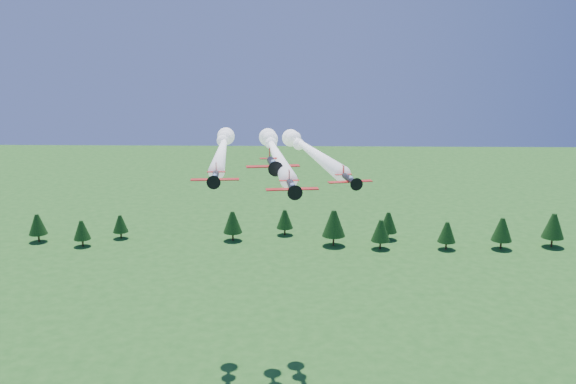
{
  "coord_description": "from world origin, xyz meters",
  "views": [
    {
      "loc": [
        3.79,
        -93.86,
        66.41
      ],
      "look_at": [
        1.45,
        0.0,
        43.56
      ],
      "focal_mm": 40.0,
      "sensor_mm": 36.0,
      "label": 1
    }
  ],
  "objects_px": {
    "plane_left": "(223,147)",
    "plane_right": "(308,149)",
    "plane_lead": "(275,151)",
    "plane_slot": "(273,163)"
  },
  "relations": [
    {
      "from": "plane_slot",
      "to": "plane_lead",
      "type": "bearing_deg",
      "value": 82.23
    },
    {
      "from": "plane_lead",
      "to": "plane_left",
      "type": "relative_size",
      "value": 1.1
    },
    {
      "from": "plane_lead",
      "to": "plane_slot",
      "type": "bearing_deg",
      "value": -95.93
    },
    {
      "from": "plane_right",
      "to": "plane_slot",
      "type": "height_order",
      "value": "plane_slot"
    },
    {
      "from": "plane_left",
      "to": "plane_right",
      "type": "distance_m",
      "value": 16.25
    },
    {
      "from": "plane_lead",
      "to": "plane_right",
      "type": "distance_m",
      "value": 7.89
    },
    {
      "from": "plane_right",
      "to": "plane_slot",
      "type": "xyz_separation_m",
      "value": [
        -5.79,
        -20.74,
        1.25
      ]
    },
    {
      "from": "plane_lead",
      "to": "plane_left",
      "type": "bearing_deg",
      "value": 149.46
    },
    {
      "from": "plane_lead",
      "to": "plane_right",
      "type": "xyz_separation_m",
      "value": [
        6.2,
        4.86,
        -0.52
      ]
    },
    {
      "from": "plane_lead",
      "to": "plane_slot",
      "type": "distance_m",
      "value": 15.91
    }
  ]
}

